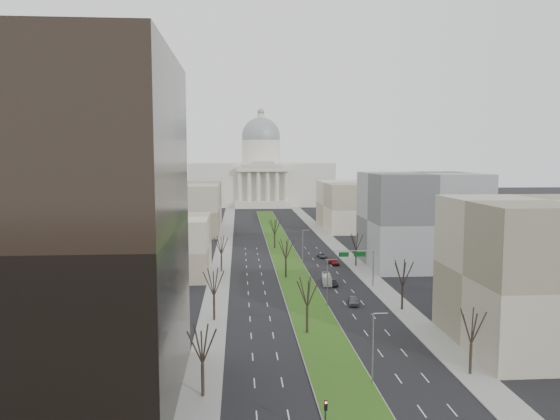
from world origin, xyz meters
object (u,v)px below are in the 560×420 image
car_red (334,262)px  box_van (327,279)px  car_black (333,283)px  car_grey_far (322,256)px  car_grey_near (353,301)px

car_red → box_van: (-5.26, -21.12, 0.40)m
car_black → car_grey_far: car_black is taller
car_grey_near → car_black: (-1.34, 15.28, -0.15)m
car_red → car_grey_far: car_red is taller
car_grey_near → car_red: (2.89, 38.17, -0.12)m
car_black → car_red: (4.22, 22.89, 0.03)m
car_black → car_red: car_red is taller
car_red → car_grey_near: bearing=-102.0°
car_grey_far → box_van: (-3.65, -31.04, 0.48)m
car_red → box_van: size_ratio=0.61×
car_grey_near → car_black: bearing=102.7°
car_black → box_van: 2.10m
box_van → car_black: bearing=-53.9°
car_black → car_grey_far: bearing=81.2°
car_red → box_van: box_van is taller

